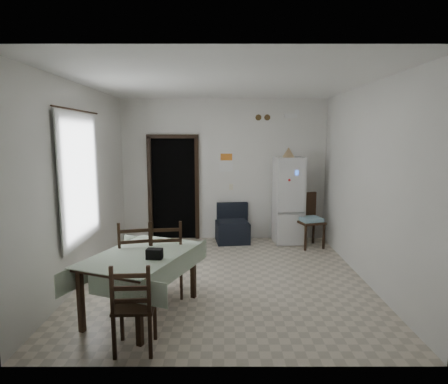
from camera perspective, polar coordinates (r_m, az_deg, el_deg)
ground at (r=5.89m, az=0.00°, el=-12.86°), size 4.50×4.50×0.00m
ceiling at (r=5.53m, az=0.00°, el=16.35°), size 4.20×4.50×0.02m
wall_back at (r=7.76m, az=-0.01°, el=3.38°), size 4.20×0.02×2.90m
wall_front at (r=3.31m, az=0.04°, el=-3.64°), size 4.20×0.02×2.90m
wall_left at (r=5.91m, az=-20.82°, el=1.20°), size 0.02×4.50×2.90m
wall_right at (r=5.91m, az=20.81°, el=1.20°), size 0.02×4.50×2.90m
doorway at (r=8.08m, az=-7.48°, el=0.72°), size 1.06×0.52×2.22m
window_recess at (r=5.73m, az=-22.04°, el=1.93°), size 0.10×1.20×1.60m
curtain at (r=5.69m, az=-21.01°, el=1.94°), size 0.02×1.45×1.85m
curtain_rod at (r=5.67m, az=-21.43°, el=11.52°), size 0.02×1.60×0.02m
calendar at (r=7.74m, az=0.36°, el=4.62°), size 0.28×0.02×0.40m
calendar_image at (r=7.73m, az=0.36°, el=5.36°), size 0.24×0.01×0.14m
light_switch at (r=7.79m, az=1.09°, el=0.80°), size 0.08×0.02×0.12m
vent_left at (r=7.76m, az=5.27°, el=11.25°), size 0.12×0.03×0.12m
vent_right at (r=7.78m, az=6.61°, el=11.22°), size 0.12×0.03×0.12m
emergency_light at (r=7.82m, az=10.13°, el=11.35°), size 0.25×0.07×0.09m
fridge at (r=7.63m, az=9.79°, el=-1.24°), size 0.61×0.61×1.74m
tan_cone at (r=7.43m, az=9.81°, el=5.99°), size 0.26×0.26×0.20m
navy_seat at (r=7.62m, az=1.30°, el=-4.81°), size 0.72×0.70×0.78m
corner_chair at (r=7.45m, az=12.98°, el=-4.27°), size 0.56×0.56×1.05m
dining_table at (r=4.77m, az=-12.34°, el=-13.45°), size 1.42×1.70×0.75m
black_bag at (r=4.41m, az=-10.55°, el=-9.24°), size 0.19×0.13×0.12m
dining_chair_far_left at (r=5.17m, az=-13.33°, el=-9.84°), size 0.57×0.57×1.07m
dining_chair_far_right at (r=5.19m, az=-8.80°, el=-9.73°), size 0.51×0.51×1.06m
dining_chair_near_head at (r=4.01m, az=-13.46°, el=-16.42°), size 0.42×0.42×0.94m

